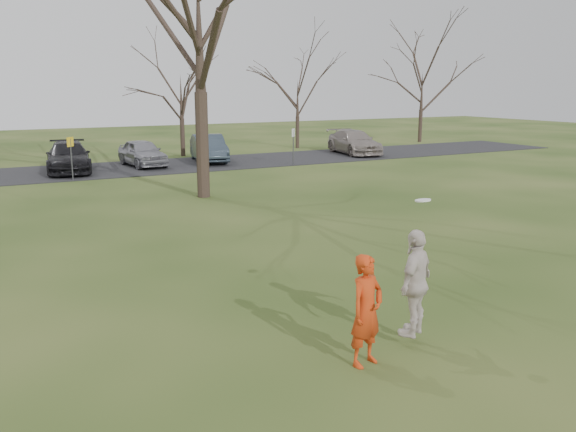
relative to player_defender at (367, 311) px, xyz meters
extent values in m
plane|color=#1E380F|center=(1.02, 0.56, -0.92)|extent=(120.00, 120.00, 0.00)
cube|color=black|center=(1.02, 25.56, -0.90)|extent=(62.00, 6.50, 0.04)
imported|color=red|center=(0.00, 0.00, 0.00)|extent=(0.77, 0.60, 1.85)
imported|color=black|center=(-0.67, 25.63, -0.12)|extent=(2.85, 5.52, 1.53)
imported|color=gray|center=(3.34, 26.09, -0.14)|extent=(2.09, 4.46, 1.48)
imported|color=#303C48|center=(7.30, 26.16, -0.09)|extent=(2.64, 5.04, 1.58)
imported|color=gray|center=(17.26, 25.62, -0.12)|extent=(2.97, 5.55, 1.53)
imported|color=beige|center=(1.20, 0.25, 0.20)|extent=(1.19, 0.94, 1.89)
cylinder|color=white|center=(1.33, 0.31, 1.63)|extent=(0.27, 0.27, 0.07)
cylinder|color=#47474C|center=(-0.98, 22.56, 0.08)|extent=(0.06, 0.06, 2.00)
cube|color=yellow|center=(-0.98, 22.56, 0.93)|extent=(0.35, 0.35, 0.45)
cylinder|color=#47474C|center=(11.02, 22.56, 0.08)|extent=(0.06, 0.06, 2.00)
cube|color=silver|center=(11.02, 22.56, 0.93)|extent=(0.35, 0.35, 0.45)
camera|label=1|loc=(-5.43, -7.46, 3.53)|focal=37.71mm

